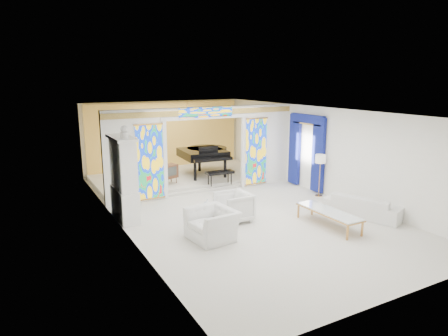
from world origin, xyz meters
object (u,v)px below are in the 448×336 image
grand_piano (205,153)px  tv_console (169,171)px  armchair_left (212,224)px  armchair_right (234,207)px  sofa (363,206)px  china_cabinet (124,179)px  coffee_table (329,212)px

grand_piano → tv_console: (-1.86, -0.77, -0.38)m
armchair_left → armchair_right: (1.11, 0.86, 0.03)m
armchair_left → tv_console: size_ratio=1.66×
armchair_right → sofa: size_ratio=0.42×
armchair_right → grand_piano: bearing=163.0°
china_cabinet → armchair_right: (2.63, -1.64, -0.75)m
armchair_right → sofa: armchair_right is taller
armchair_left → sofa: bearing=76.4°
armchair_right → sofa: (3.54, -1.44, -0.10)m
armchair_right → grand_piano: size_ratio=0.29×
grand_piano → tv_console: grand_piano is taller
coffee_table → armchair_right: bearing=142.1°
armchair_right → tv_console: bearing=-174.8°
armchair_left → tv_console: bearing=165.2°
tv_console → grand_piano: bearing=3.7°
china_cabinet → coffee_table: china_cabinet is taller
china_cabinet → armchair_left: size_ratio=2.31×
sofa → coffee_table: bearing=75.0°
china_cabinet → coffee_table: size_ratio=1.34×
armchair_right → tv_console: tv_console is taller
armchair_right → coffee_table: 2.60m
sofa → coffee_table: (-1.49, -0.16, 0.10)m
china_cabinet → coffee_table: (4.68, -3.24, -0.76)m
china_cabinet → grand_piano: size_ratio=0.87×
china_cabinet → tv_console: 3.38m
china_cabinet → armchair_right: 3.19m
coffee_table → tv_console: 6.20m
coffee_table → armchair_left: bearing=166.9°
armchair_right → coffee_table: size_ratio=0.45×
armchair_right → sofa: bearing=67.7°
tv_console → coffee_table: bearing=-85.7°
sofa → armchair_left: bearing=61.8°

